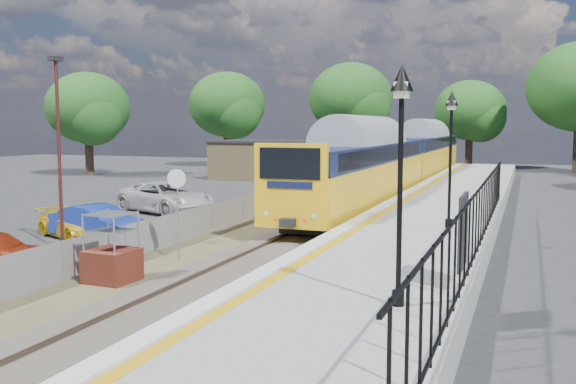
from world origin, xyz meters
The scene contains 17 objects.
ground centered at (0.00, 0.00, 0.00)m, with size 120.00×120.00×0.00m, color #2D2D30.
track_bed centered at (-0.47, 9.67, 0.09)m, with size 5.90×80.00×0.29m.
platform centered at (4.20, 8.00, 0.45)m, with size 5.00×70.00×0.90m, color gray.
platform_edge centered at (2.14, 8.00, 0.90)m, with size 0.90×70.00×0.01m.
victorian_lamp_south centered at (5.50, -4.00, 4.30)m, with size 0.44×0.44×4.60m.
victorian_lamp_north centered at (5.30, 6.00, 4.30)m, with size 0.44×0.44×4.60m.
palisade_fence centered at (6.55, 2.24, 1.84)m, with size 0.12×26.00×2.00m.
wire_fence centered at (-4.20, 12.00, 0.60)m, with size 0.06×52.00×1.20m.
outbuilding centered at (-10.91, 31.21, 1.52)m, with size 10.80×10.10×3.12m.
tree_line centered at (1.40, 42.00, 6.61)m, with size 56.80×43.80×11.88m.
train centered at (0.00, 25.26, 2.34)m, with size 2.82×40.83×3.51m.
brick_plinth centered at (-2.92, -1.48, 0.96)m, with size 1.30×1.30×2.00m.
speed_sign centered at (-2.64, 1.62, 2.05)m, with size 0.59×0.19×2.98m.
carpark_lamp centered at (-7.22, 1.64, 3.82)m, with size 0.25×0.50×6.66m.
car_blue centered at (-7.36, 3.84, 0.68)m, with size 1.43×4.10×1.35m, color #1A319F.
car_yellow centered at (-8.83, 4.12, 0.54)m, with size 1.52×3.75×1.09m, color gold.
car_white centered at (-9.03, 11.45, 0.78)m, with size 2.59×5.62×1.56m, color silver.
Camera 1 is at (7.76, -16.05, 4.38)m, focal length 40.00 mm.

